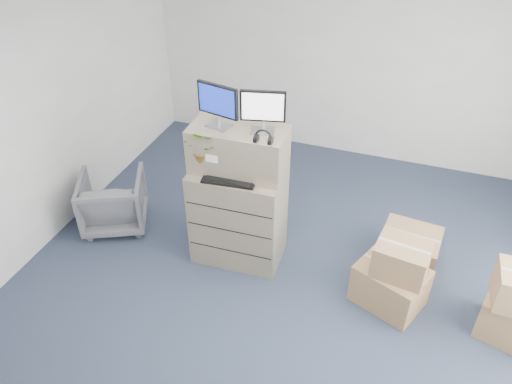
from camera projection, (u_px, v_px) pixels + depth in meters
ground at (279, 316)px, 5.15m from camera, size 7.00×7.00×0.00m
wall_back at (356, 65)px, 7.01m from camera, size 6.00×0.02×2.80m
filing_cabinet_lower at (238, 215)px, 5.57m from camera, size 1.01×0.64×1.15m
filing_cabinet_upper at (238, 150)px, 5.13m from camera, size 1.01×0.53×0.49m
monitor_left at (218, 103)px, 4.87m from camera, size 0.45×0.22×0.45m
monitor_right at (263, 109)px, 4.79m from camera, size 0.44×0.22×0.44m
headphones at (263, 138)px, 4.74m from camera, size 0.18×0.03×0.17m
keyboard at (230, 179)px, 5.10m from camera, size 0.58×0.29×0.03m
mouse at (266, 180)px, 5.09m from camera, size 0.11×0.09×0.03m
water_bottle at (249, 160)px, 5.14m from camera, size 0.09×0.09×0.30m
phone_dock at (232, 166)px, 5.23m from camera, size 0.08×0.06×0.16m
external_drive at (272, 168)px, 5.24m from camera, size 0.24×0.19×0.07m
tissue_box at (273, 163)px, 5.17m from camera, size 0.26×0.18×0.09m
potted_plant at (205, 152)px, 5.11m from camera, size 0.44×0.48×0.42m
office_chair at (113, 199)px, 6.15m from camera, size 0.98×0.96×0.77m
cardboard_boxes at (439, 280)px, 5.11m from camera, size 1.99×1.36×0.83m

